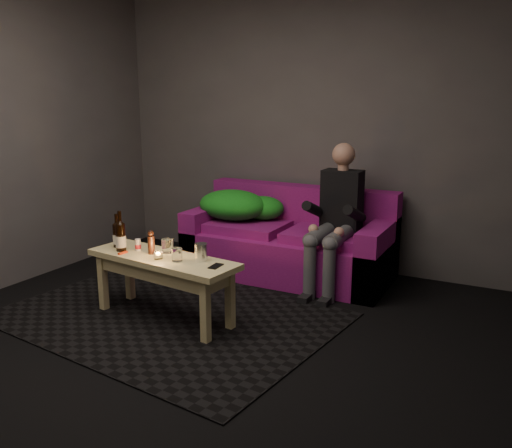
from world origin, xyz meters
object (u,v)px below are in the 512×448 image
(coffee_table, at_px, (163,268))
(beer_bottle_a, at_px, (117,235))
(sofa, at_px, (290,244))
(beer_bottle_b, at_px, (121,236))
(steel_cup, at_px, (201,252))
(person, at_px, (336,215))

(coffee_table, bearing_deg, beer_bottle_a, 174.43)
(sofa, bearing_deg, beer_bottle_b, -118.02)
(beer_bottle_a, relative_size, beer_bottle_b, 0.85)
(sofa, relative_size, beer_bottle_a, 7.13)
(beer_bottle_a, distance_m, steel_cup, 0.76)
(beer_bottle_b, bearing_deg, steel_cup, 5.74)
(beer_bottle_a, xyz_separation_m, steel_cup, (0.76, -0.00, -0.03))
(person, bearing_deg, sofa, 162.69)
(person, relative_size, beer_bottle_b, 4.06)
(beer_bottle_b, bearing_deg, coffee_table, 3.97)
(beer_bottle_a, relative_size, steel_cup, 2.09)
(person, distance_m, beer_bottle_a, 1.78)
(person, xyz_separation_m, coffee_table, (-0.87, -1.23, -0.24))
(coffee_table, height_order, beer_bottle_b, beer_bottle_b)
(coffee_table, xyz_separation_m, beer_bottle_a, (-0.45, 0.04, 0.18))
(coffee_table, bearing_deg, sofa, 74.21)
(person, xyz_separation_m, beer_bottle_b, (-1.23, -1.26, -0.04))
(steel_cup, bearing_deg, beer_bottle_b, -174.26)
(sofa, distance_m, person, 0.61)
(coffee_table, bearing_deg, steel_cup, 7.80)
(person, height_order, steel_cup, person)
(person, bearing_deg, beer_bottle_a, -138.06)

